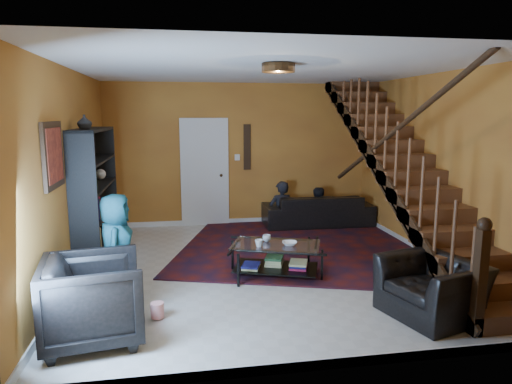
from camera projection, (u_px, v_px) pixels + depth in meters
floor at (265, 267)px, 6.64m from camera, size 5.50×5.50×0.00m
room at (173, 243)px, 7.71m from camera, size 5.50×5.50×5.50m
staircase at (406, 169)px, 6.75m from camera, size 0.95×5.02×3.18m
bookshelf at (96, 200)px, 6.67m from camera, size 0.35×1.80×2.00m
door at (205, 174)px, 9.00m from camera, size 0.82×0.05×2.05m
framed_picture at (53, 155)px, 5.05m from camera, size 0.04×0.74×0.74m
wall_hanging at (247, 147)px, 9.06m from camera, size 0.14×0.03×0.90m
ceiling_fixture at (278, 68)px, 5.40m from camera, size 0.40×0.40×0.10m
rug at (303, 240)px, 8.03m from camera, size 5.02×5.39×0.02m
sofa at (318, 210)px, 9.07m from camera, size 2.15×0.88×0.62m
armchair_left at (93, 299)px, 4.42m from camera, size 1.06×1.04×0.85m
armchair_right at (431, 288)px, 5.00m from camera, size 1.09×1.18×0.63m
person_adult_a at (281, 215)px, 9.01m from camera, size 0.53×0.38×1.36m
person_adult_b at (317, 217)px, 9.15m from camera, size 0.63×0.52×1.21m
person_child at (117, 247)px, 5.39m from camera, size 0.41×0.63×1.29m
coffee_table at (276, 258)px, 6.24m from camera, size 1.34×1.04×0.45m
cup_a at (267, 238)px, 6.35m from camera, size 0.15×0.15×0.09m
cup_b at (259, 243)px, 6.08m from camera, size 0.12×0.12×0.10m
bowl at (290, 243)px, 6.16m from camera, size 0.23×0.23×0.05m
vase at (84, 122)px, 5.99m from camera, size 0.18×0.18×0.19m
popcorn_bucket at (157, 310)px, 4.94m from camera, size 0.17×0.17×0.16m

